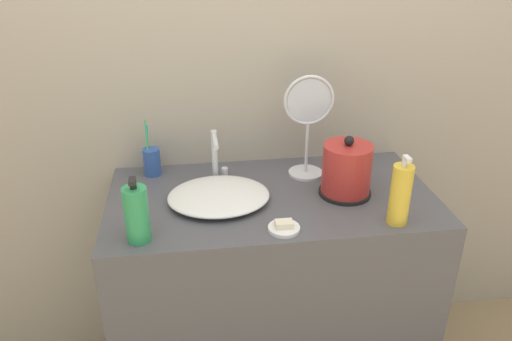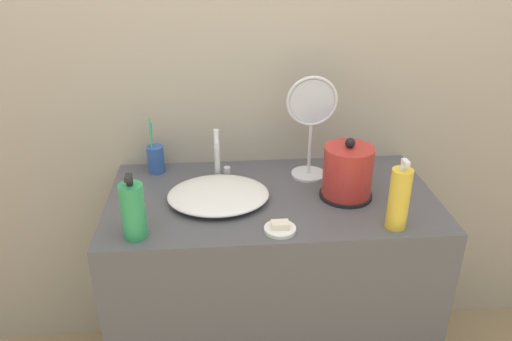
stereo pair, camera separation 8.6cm
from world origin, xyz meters
The scene contains 10 objects.
wall_back centered at (0.00, 0.61, 1.30)m, with size 6.00×0.04×2.60m.
vanity_counter centered at (0.00, 0.30, 0.43)m, with size 1.14×0.59×0.86m.
sink_basin centered at (-0.19, 0.28, 0.88)m, with size 0.35×0.30×0.04m.
faucet centered at (-0.18, 0.44, 0.96)m, with size 0.06×0.14×0.19m.
electric_kettle centered at (0.25, 0.27, 0.94)m, with size 0.18×0.18×0.22m.
toothbrush_cup centered at (-0.42, 0.52, 0.91)m, with size 0.06×0.06×0.22m.
lotion_bottle centered at (0.36, 0.07, 0.96)m, with size 0.06×0.06×0.23m.
shampoo_bottle centered at (-0.44, 0.08, 0.95)m, with size 0.07×0.07×0.21m.
soap_dish centered at (0.00, 0.07, 0.87)m, with size 0.10×0.10×0.03m.
vanity_mirror centered at (0.15, 0.44, 1.07)m, with size 0.18×0.13×0.38m.
Camera 2 is at (-0.18, -1.22, 1.70)m, focal length 35.00 mm.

